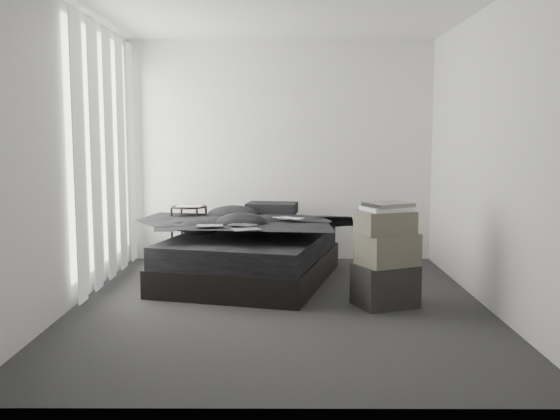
{
  "coord_description": "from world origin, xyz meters",
  "views": [
    {
      "loc": [
        0.03,
        -5.35,
        1.48
      ],
      "look_at": [
        0.0,
        0.8,
        0.75
      ],
      "focal_mm": 40.0,
      "sensor_mm": 36.0,
      "label": 1
    }
  ],
  "objects_px": {
    "laptop": "(286,212)",
    "box_lower": "(385,285)",
    "side_stand": "(189,238)",
    "bed": "(251,268)"
  },
  "relations": [
    {
      "from": "laptop",
      "to": "box_lower",
      "type": "height_order",
      "value": "laptop"
    },
    {
      "from": "bed",
      "to": "box_lower",
      "type": "bearing_deg",
      "value": -23.27
    },
    {
      "from": "bed",
      "to": "laptop",
      "type": "xyz_separation_m",
      "value": [
        0.36,
        -0.05,
        0.58
      ]
    },
    {
      "from": "bed",
      "to": "side_stand",
      "type": "distance_m",
      "value": 0.91
    },
    {
      "from": "laptop",
      "to": "side_stand",
      "type": "xyz_separation_m",
      "value": [
        -1.07,
        0.58,
        -0.36
      ]
    },
    {
      "from": "laptop",
      "to": "side_stand",
      "type": "height_order",
      "value": "laptop"
    },
    {
      "from": "bed",
      "to": "box_lower",
      "type": "relative_size",
      "value": 3.95
    },
    {
      "from": "laptop",
      "to": "side_stand",
      "type": "relative_size",
      "value": 0.44
    },
    {
      "from": "laptop",
      "to": "box_lower",
      "type": "bearing_deg",
      "value": -13.82
    },
    {
      "from": "side_stand",
      "to": "laptop",
      "type": "bearing_deg",
      "value": -28.39
    }
  ]
}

